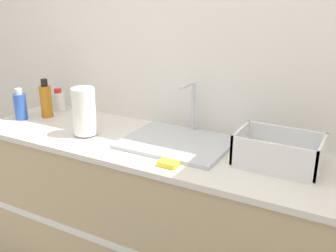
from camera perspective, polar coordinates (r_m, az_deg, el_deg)
The scene contains 9 objects.
wall_back at distance 2.18m, azimuth 4.33°, elevation 9.15°, with size 4.61×0.06×2.60m.
counter_cabinet at distance 2.23m, azimuth 0.18°, elevation -13.97°, with size 2.24×0.61×0.92m.
sink at distance 2.03m, azimuth 1.40°, elevation -2.08°, with size 0.54×0.42×0.30m.
paper_towel_roll at distance 2.16m, azimuth -12.07°, elevation 2.04°, with size 0.12×0.12×0.26m.
dish_rack at distance 1.84m, azimuth 15.70°, elevation -3.99°, with size 0.37×0.24×0.15m.
bottle_white_spray at distance 2.68m, azimuth -15.60°, elevation 3.57°, with size 0.08×0.08×0.14m.
bottle_blue at distance 2.55m, azimuth -20.64°, elevation 2.77°, with size 0.07×0.07×0.19m.
bottle_amber at distance 2.54m, azimuth -17.28°, elevation 3.57°, with size 0.07×0.07×0.24m.
sponge at distance 1.79m, azimuth 0.05°, elevation -5.50°, with size 0.09×0.06×0.02m.
Camera 1 is at (0.89, -1.33, 1.69)m, focal length 42.00 mm.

